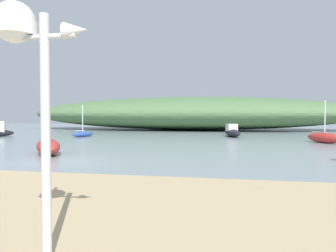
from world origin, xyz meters
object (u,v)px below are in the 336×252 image
(sailboat_inner_mooring, at_px, (48,146))
(sailboat_off_point, at_px, (325,138))
(mast_structure, at_px, (23,44))
(motorboat_centre_water, at_px, (232,132))
(sailboat_outer_mooring, at_px, (83,134))

(sailboat_inner_mooring, bearing_deg, sailboat_off_point, 33.07)
(mast_structure, distance_m, motorboat_centre_water, 28.27)
(sailboat_outer_mooring, relative_size, sailboat_off_point, 0.91)
(sailboat_outer_mooring, distance_m, sailboat_off_point, 20.60)
(mast_structure, xyz_separation_m, motorboat_centre_water, (2.31, 28.07, -2.45))
(mast_structure, relative_size, sailboat_off_point, 0.99)
(sailboat_off_point, bearing_deg, mast_structure, -111.96)
(sailboat_inner_mooring, xyz_separation_m, sailboat_outer_mooring, (-4.47, 13.18, -0.14))
(motorboat_centre_water, xyz_separation_m, sailboat_outer_mooring, (-13.73, -2.97, -0.19))
(motorboat_centre_water, height_order, sailboat_inner_mooring, sailboat_inner_mooring)
(mast_structure, height_order, sailboat_outer_mooring, mast_structure)
(motorboat_centre_water, bearing_deg, mast_structure, -94.71)
(sailboat_inner_mooring, distance_m, sailboat_off_point, 19.02)
(motorboat_centre_water, bearing_deg, sailboat_inner_mooring, -119.83)
(sailboat_outer_mooring, bearing_deg, sailboat_off_point, -7.82)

